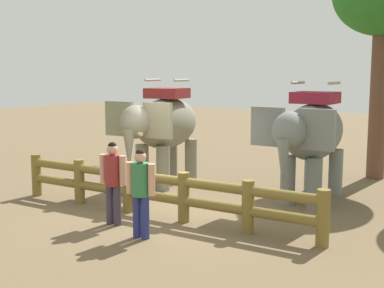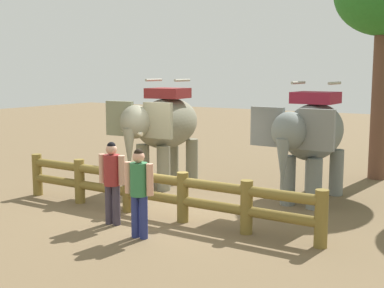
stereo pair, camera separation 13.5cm
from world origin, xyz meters
name	(u,v)px [view 1 (the left image)]	position (x,y,z in m)	size (l,w,h in m)	color
ground_plane	(160,215)	(0.00, 0.00, 0.00)	(60.00, 60.00, 0.00)	brown
log_fence	(155,189)	(0.00, -0.18, 0.60)	(7.57, 0.29, 1.05)	brown
elephant_near_left	(163,126)	(-1.62, 2.51, 1.64)	(1.94, 3.40, 2.91)	gray
elephant_center	(311,135)	(2.40, 2.84, 1.61)	(1.91, 3.34, 2.87)	slate
tourist_woman_in_black	(141,187)	(0.61, -1.49, 0.98)	(0.60, 0.36, 1.70)	navy
tourist_man_in_blue	(113,177)	(-0.39, -1.09, 0.99)	(0.60, 0.36, 1.71)	#39313F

